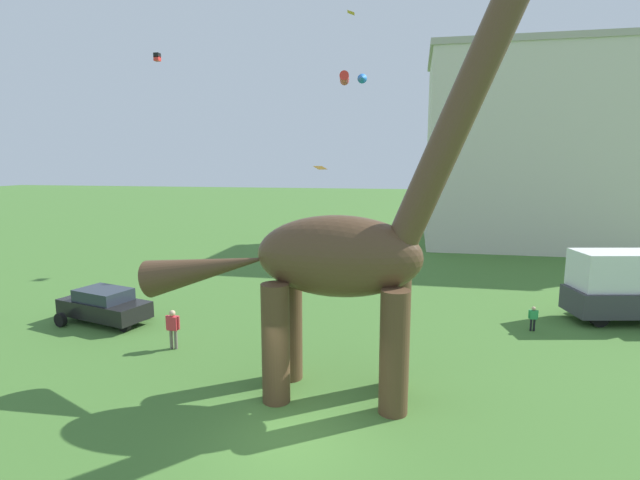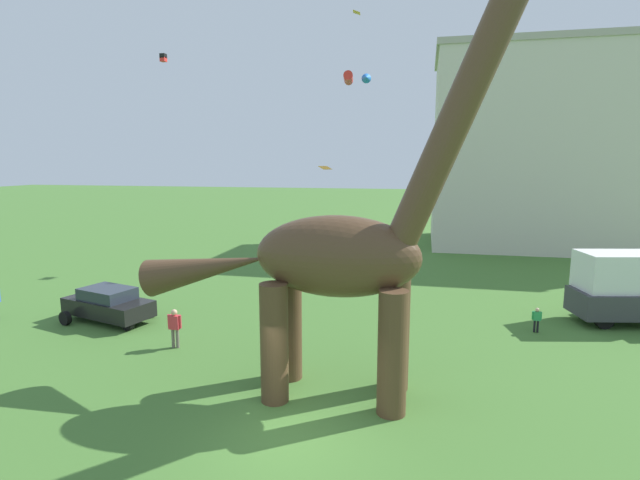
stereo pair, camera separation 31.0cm
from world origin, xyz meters
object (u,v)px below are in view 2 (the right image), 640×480
at_px(person_watching_child, 175,325).
at_px(parked_sedan_left, 108,304).
at_px(parked_box_truck, 638,288).
at_px(dinosaur_sculpture, 335,256).
at_px(kite_apex, 357,12).
at_px(kite_near_high, 352,78).
at_px(kite_high_right, 325,168).
at_px(kite_high_left, 163,58).
at_px(person_far_spectator, 537,318).

bearing_deg(person_watching_child, parked_sedan_left, -75.08).
bearing_deg(parked_box_truck, person_watching_child, -171.14).
bearing_deg(dinosaur_sculpture, parked_box_truck, 51.42).
relative_size(parked_box_truck, kite_apex, 7.68).
xyz_separation_m(parked_sedan_left, person_watching_child, (4.56, -2.24, 0.13)).
bearing_deg(person_watching_child, kite_apex, -150.17).
bearing_deg(parked_sedan_left, kite_near_high, 55.73).
bearing_deg(kite_high_right, parked_box_truck, -30.85).
height_order(parked_box_truck, kite_high_right, kite_high_right).
relative_size(dinosaur_sculpture, kite_high_left, 23.79).
xyz_separation_m(kite_apex, kite_high_left, (-12.01, -6.14, -3.82)).
bearing_deg(dinosaur_sculpture, kite_high_right, 115.85).
bearing_deg(dinosaur_sculpture, kite_apex, 110.06).
xyz_separation_m(parked_sedan_left, kite_apex, (8.59, 18.03, 17.01)).
bearing_deg(person_watching_child, dinosaur_sculpture, 111.72).
distance_m(parked_box_truck, kite_near_high, 17.13).
relative_size(parked_box_truck, person_far_spectator, 5.50).
relative_size(parked_box_truck, kite_high_right, 5.71).
relative_size(parked_sedan_left, kite_high_right, 4.37).
relative_size(kite_high_right, kite_high_left, 2.03).
height_order(kite_apex, kite_high_right, kite_apex).
bearing_deg(kite_high_right, person_far_spectator, -45.52).
xyz_separation_m(dinosaur_sculpture, kite_high_left, (-14.75, 16.50, 9.61)).
relative_size(kite_near_high, kite_high_left, 3.57).
bearing_deg(kite_high_left, dinosaur_sculpture, -48.22).
xyz_separation_m(parked_sedan_left, parked_box_truck, (23.24, 4.78, 0.84)).
distance_m(person_watching_child, kite_near_high, 15.94).
distance_m(kite_apex, kite_high_left, 14.02).
bearing_deg(dinosaur_sculpture, kite_high_left, 144.97).
xyz_separation_m(kite_near_high, kite_high_left, (-13.23, 3.57, 2.34)).
bearing_deg(kite_apex, kite_high_left, -152.93).
height_order(kite_apex, kite_near_high, kite_apex).
bearing_deg(kite_apex, person_far_spectator, -56.82).
height_order(dinosaur_sculpture, kite_apex, kite_apex).
bearing_deg(kite_high_left, kite_high_right, 13.78).
height_order(person_watching_child, kite_high_left, kite_high_left).
bearing_deg(kite_high_right, kite_near_high, -65.72).
xyz_separation_m(parked_sedan_left, person_far_spectator, (18.68, 2.60, -0.15)).
bearing_deg(parked_sedan_left, dinosaur_sculpture, -6.79).
bearing_deg(person_watching_child, person_far_spectator, 150.00).
distance_m(person_far_spectator, person_watching_child, 14.93).
bearing_deg(kite_near_high, parked_box_truck, -14.78).
height_order(parked_sedan_left, kite_high_left, kite_high_left).
height_order(dinosaur_sculpture, person_watching_child, dinosaur_sculpture).
distance_m(kite_near_high, kite_high_right, 8.31).
bearing_deg(person_far_spectator, person_watching_child, 156.83).
height_order(person_far_spectator, kite_near_high, kite_near_high).
bearing_deg(parked_sedan_left, person_watching_child, -10.77).
bearing_deg(kite_near_high, parked_sedan_left, -139.66).
relative_size(dinosaur_sculpture, parked_sedan_left, 2.68).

